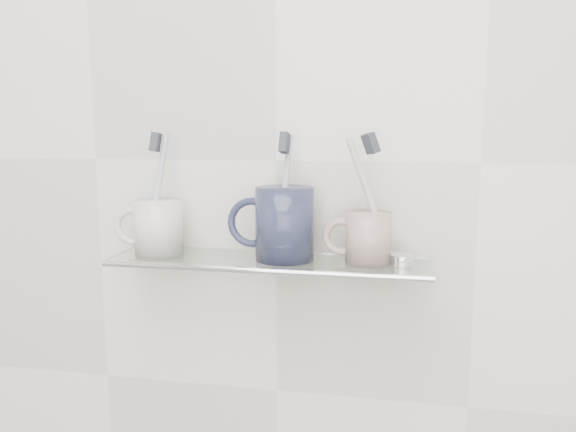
% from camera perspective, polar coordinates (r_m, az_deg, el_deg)
% --- Properties ---
extents(wall_back, '(2.50, 0.00, 2.50)m').
position_cam_1_polar(wall_back, '(0.92, -1.23, 5.63)').
color(wall_back, silver).
rests_on(wall_back, ground).
extents(shelf_glass, '(0.50, 0.12, 0.01)m').
position_cam_1_polar(shelf_glass, '(0.88, -2.03, -4.66)').
color(shelf_glass, silver).
rests_on(shelf_glass, wall_back).
extents(shelf_rail, '(0.50, 0.01, 0.01)m').
position_cam_1_polar(shelf_rail, '(0.83, -2.88, -5.58)').
color(shelf_rail, silver).
rests_on(shelf_rail, shelf_glass).
extents(bracket_left, '(0.02, 0.03, 0.02)m').
position_cam_1_polar(bracket_left, '(0.99, -13.34, -3.97)').
color(bracket_left, silver).
rests_on(bracket_left, wall_back).
extents(bracket_right, '(0.02, 0.03, 0.02)m').
position_cam_1_polar(bracket_right, '(0.91, 11.71, -5.13)').
color(bracket_right, silver).
rests_on(bracket_right, wall_back).
extents(mug_left, '(0.09, 0.09, 0.09)m').
position_cam_1_polar(mug_left, '(0.93, -13.00, -1.12)').
color(mug_left, silver).
rests_on(mug_left, shelf_glass).
extents(mug_left_handle, '(0.06, 0.01, 0.06)m').
position_cam_1_polar(mug_left_handle, '(0.95, -15.50, -1.01)').
color(mug_left_handle, silver).
rests_on(mug_left_handle, mug_left).
extents(toothbrush_left, '(0.04, 0.03, 0.19)m').
position_cam_1_polar(toothbrush_left, '(0.93, -13.13, 2.37)').
color(toothbrush_left, '#AAB5BF').
rests_on(toothbrush_left, mug_left).
extents(bristles_left, '(0.02, 0.03, 0.03)m').
position_cam_1_polar(bristles_left, '(0.92, -13.31, 7.32)').
color(bristles_left, '#2F313A').
rests_on(bristles_left, toothbrush_left).
extents(mug_center, '(0.12, 0.12, 0.11)m').
position_cam_1_polar(mug_center, '(0.87, -0.35, -0.79)').
color(mug_center, '#181C34').
rests_on(mug_center, shelf_glass).
extents(mug_center_handle, '(0.08, 0.01, 0.08)m').
position_cam_1_polar(mug_center_handle, '(0.88, -3.66, -0.68)').
color(mug_center_handle, '#181C34').
rests_on(mug_center_handle, mug_center).
extents(toothbrush_center, '(0.02, 0.06, 0.19)m').
position_cam_1_polar(toothbrush_center, '(0.86, -0.35, 2.12)').
color(toothbrush_center, '#9196A9').
rests_on(toothbrush_center, mug_center).
extents(bristles_center, '(0.01, 0.03, 0.03)m').
position_cam_1_polar(bristles_center, '(0.86, -0.36, 7.44)').
color(bristles_center, '#2F313A').
rests_on(bristles_center, toothbrush_center).
extents(mug_right, '(0.09, 0.09, 0.08)m').
position_cam_1_polar(mug_right, '(0.86, 8.16, -2.20)').
color(mug_right, silver).
rests_on(mug_right, shelf_glass).
extents(mug_right_handle, '(0.06, 0.01, 0.06)m').
position_cam_1_polar(mug_right_handle, '(0.86, 5.45, -2.11)').
color(mug_right_handle, silver).
rests_on(mug_right_handle, mug_right).
extents(toothbrush_right, '(0.08, 0.04, 0.18)m').
position_cam_1_polar(toothbrush_right, '(0.85, 8.26, 1.90)').
color(toothbrush_right, beige).
rests_on(toothbrush_right, mug_right).
extents(bristles_right, '(0.03, 0.03, 0.03)m').
position_cam_1_polar(bristles_right, '(0.84, 8.39, 7.31)').
color(bristles_right, '#2F313A').
rests_on(bristles_right, toothbrush_right).
extents(chrome_cap, '(0.04, 0.04, 0.02)m').
position_cam_1_polar(chrome_cap, '(0.86, 11.48, -4.35)').
color(chrome_cap, silver).
rests_on(chrome_cap, shelf_glass).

